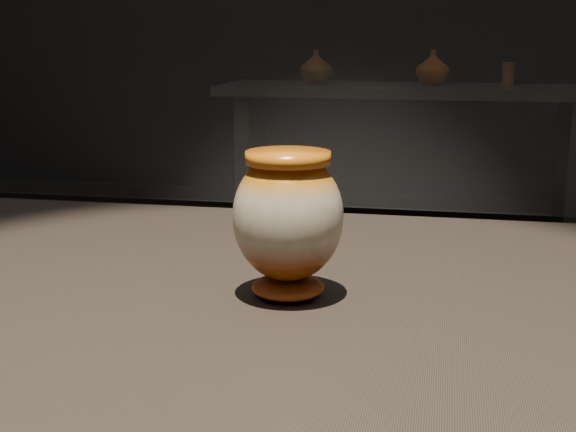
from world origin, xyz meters
TOP-DOWN VIEW (x-y plane):
  - main_vase at (0.12, -0.03)m, footprint 0.16×0.16m
  - back_shelf at (0.06, 3.47)m, footprint 2.00×0.60m
  - back_vase_left at (-0.44, 3.51)m, footprint 0.22×0.22m
  - back_vase_mid at (0.19, 3.53)m, footprint 0.24×0.24m
  - back_vase_right at (0.58, 3.47)m, footprint 0.06×0.06m

SIDE VIEW (x-z plane):
  - back_shelf at x=0.06m, z-range 0.19..1.09m
  - back_vase_right at x=0.58m, z-range 0.90..1.02m
  - main_vase at x=0.12m, z-range 0.91..1.07m
  - back_vase_left at x=-0.44m, z-range 0.90..1.08m
  - back_vase_mid at x=0.19m, z-range 0.90..1.09m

